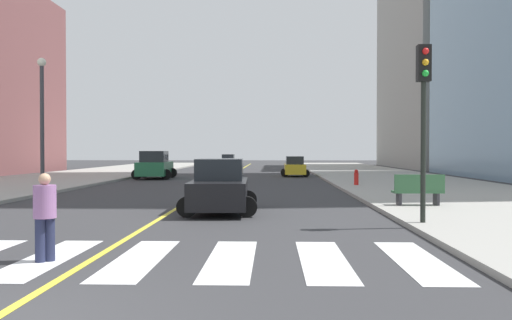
{
  "coord_description": "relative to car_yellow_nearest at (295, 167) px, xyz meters",
  "views": [
    {
      "loc": [
        3.51,
        -6.27,
        2.13
      ],
      "look_at": [
        2.42,
        28.99,
        1.5
      ],
      "focal_mm": 37.21,
      "sensor_mm": 36.0,
      "label": 1
    }
  ],
  "objects": [
    {
      "name": "parking_garage_concrete",
      "position": [
        22.67,
        23.55,
        12.28
      ],
      "size": [
        18.0,
        24.0,
        26.1
      ],
      "primitive_type": "cube",
      "color": "#9E9B93",
      "rests_on": "ground"
    },
    {
      "name": "car_white_fourth",
      "position": [
        -7.23,
        21.03,
        0.01
      ],
      "size": [
        2.36,
        3.76,
        1.68
      ],
      "rotation": [
        0.0,
        0.0,
        -0.01
      ],
      "color": "silver",
      "rests_on": "ground"
    },
    {
      "name": "traffic_light_near_corner",
      "position": [
        2.29,
        -29.16,
        2.79
      ],
      "size": [
        0.36,
        0.41,
        4.87
      ],
      "rotation": [
        0.0,
        0.0,
        3.14
      ],
      "color": "black",
      "rests_on": "sidewalk_kerb_east"
    },
    {
      "name": "crosswalk_paint",
      "position": [
        -5.36,
        -33.56,
        -0.77
      ],
      "size": [
        13.5,
        4.0,
        0.01
      ],
      "color": "silver",
      "rests_on": "ground"
    },
    {
      "name": "park_bench",
      "position": [
        3.42,
        -24.54,
        -0.08
      ],
      "size": [
        1.81,
        0.58,
        1.12
      ],
      "rotation": [
        0.0,
        0.0,
        1.58
      ],
      "color": "#33603D",
      "rests_on": "sidewalk_kerb_east"
    },
    {
      "name": "street_lamp",
      "position": [
        -13.57,
        -17.19,
        3.37
      ],
      "size": [
        0.44,
        0.44,
        6.69
      ],
      "color": "#38383D",
      "rests_on": "sidewalk_kerb_west"
    },
    {
      "name": "sidewalk_kerb_east",
      "position": [
        6.84,
        -17.56,
        -0.7
      ],
      "size": [
        10.0,
        120.0,
        0.15
      ],
      "primitive_type": "cube",
      "color": "#9E9B93",
      "rests_on": "ground"
    },
    {
      "name": "lane_divider_paint",
      "position": [
        -5.36,
        2.44,
        -0.77
      ],
      "size": [
        0.16,
        80.0,
        0.01
      ],
      "primitive_type": "cube",
      "color": "yellow",
      "rests_on": "ground"
    },
    {
      "name": "car_green_third",
      "position": [
        -10.75,
        -4.0,
        0.21
      ],
      "size": [
        3.05,
        4.77,
        2.1
      ],
      "rotation": [
        0.0,
        0.0,
        0.04
      ],
      "color": "#236B42",
      "rests_on": "ground"
    },
    {
      "name": "car_black_second",
      "position": [
        -3.66,
        -25.7,
        0.09
      ],
      "size": [
        2.66,
        4.18,
        1.84
      ],
      "rotation": [
        0.0,
        0.0,
        3.17
      ],
      "color": "black",
      "rests_on": "ground"
    },
    {
      "name": "car_yellow_nearest",
      "position": [
        0.0,
        0.0,
        0.0
      ],
      "size": [
        2.31,
        3.7,
        1.65
      ],
      "rotation": [
        0.0,
        0.0,
        3.14
      ],
      "color": "gold",
      "rests_on": "ground"
    },
    {
      "name": "pedestrian_crossing",
      "position": [
        -6.19,
        -33.87,
        0.16
      ],
      "size": [
        0.42,
        0.42,
        1.7
      ],
      "rotation": [
        0.0,
        0.0,
        0.67
      ],
      "color": "#232847",
      "rests_on": "ground"
    },
    {
      "name": "fire_hydrant",
      "position": [
        3.0,
        -13.11,
        -0.19
      ],
      "size": [
        0.26,
        0.26,
        0.89
      ],
      "color": "red",
      "rests_on": "sidewalk_kerb_east"
    }
  ]
}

